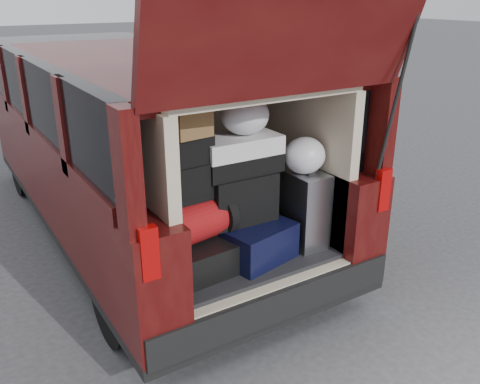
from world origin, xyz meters
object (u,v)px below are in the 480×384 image
(twotone_duffel, at_px, (239,155))
(red_duffel, at_px, (199,220))
(black_soft_case, at_px, (239,197))
(navy_hardshell, at_px, (245,237))
(silver_roller, at_px, (303,208))
(black_hardshell, at_px, (194,254))
(backpack, at_px, (188,168))

(twotone_duffel, bearing_deg, red_duffel, -169.38)
(red_duffel, distance_m, black_soft_case, 0.35)
(navy_hardshell, xyz_separation_m, black_soft_case, (-0.02, 0.04, 0.30))
(red_duffel, xyz_separation_m, black_soft_case, (0.34, 0.04, 0.08))
(navy_hardshell, bearing_deg, black_soft_case, 109.37)
(silver_roller, xyz_separation_m, twotone_duffel, (-0.46, 0.15, 0.44))
(black_hardshell, distance_m, navy_hardshell, 0.40)
(backpack, height_order, twotone_duffel, backpack)
(red_duffel, bearing_deg, twotone_duffel, -0.15)
(black_hardshell, bearing_deg, black_soft_case, 0.30)
(silver_roller, bearing_deg, backpack, 172.68)
(red_duffel, distance_m, twotone_duffel, 0.51)
(navy_hardshell, xyz_separation_m, twotone_duffel, (-0.01, 0.06, 0.59))
(black_hardshell, bearing_deg, red_duffel, -17.41)
(black_hardshell, relative_size, backpack, 1.24)
(silver_roller, distance_m, twotone_duffel, 0.65)
(navy_hardshell, distance_m, black_soft_case, 0.30)
(black_hardshell, height_order, red_duffel, red_duffel)
(red_duffel, relative_size, twotone_duffel, 0.76)
(black_hardshell, height_order, backpack, backpack)
(red_duffel, bearing_deg, backpack, 131.29)
(navy_hardshell, xyz_separation_m, backpack, (-0.41, 0.04, 0.57))
(twotone_duffel, bearing_deg, black_soft_case, -112.61)
(twotone_duffel, bearing_deg, backpack, -175.62)
(black_hardshell, xyz_separation_m, silver_roller, (0.84, -0.10, 0.17))
(red_duffel, relative_size, black_soft_case, 0.90)
(black_hardshell, relative_size, black_soft_case, 1.12)
(red_duffel, bearing_deg, navy_hardshell, -10.04)
(black_soft_case, height_order, backpack, backpack)
(red_duffel, bearing_deg, black_hardshell, 156.74)
(twotone_duffel, bearing_deg, navy_hardshell, -76.23)
(black_hardshell, xyz_separation_m, black_soft_case, (0.38, 0.03, 0.32))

